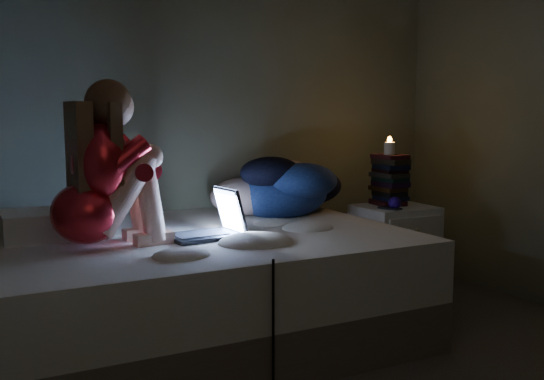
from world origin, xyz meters
TOP-DOWN VIEW (x-y plane):
  - wall_back at (0.00, 1.91)m, footprint 3.60×0.02m
  - bed at (-0.34, 1.10)m, footprint 2.12×1.59m
  - pillow at (-1.05, 1.32)m, footprint 0.49×0.35m
  - woman at (-0.95, 0.97)m, footprint 0.52×0.37m
  - laptop at (-0.37, 0.95)m, footprint 0.40×0.30m
  - clothes_pile at (0.33, 1.43)m, footprint 0.69×0.58m
  - nightstand at (1.04, 1.18)m, footprint 0.47×0.42m
  - book_stack at (1.04, 1.25)m, footprint 0.19×0.25m
  - candle at (1.04, 1.25)m, footprint 0.07×0.07m
  - phone at (0.93, 1.09)m, footprint 0.11×0.15m
  - blue_orb at (0.95, 1.07)m, footprint 0.08×0.08m

SIDE VIEW (x-z plane):
  - bed at x=-0.34m, z-range 0.00..0.58m
  - nightstand at x=1.04m, z-range 0.00..0.62m
  - phone at x=0.93m, z-range 0.62..0.63m
  - pillow at x=-1.05m, z-range 0.58..0.72m
  - blue_orb at x=0.95m, z-range 0.62..0.70m
  - laptop at x=-0.37m, z-range 0.58..0.85m
  - clothes_pile at x=0.33m, z-range 0.58..0.97m
  - book_stack at x=1.04m, z-range 0.62..0.93m
  - candle at x=1.04m, z-range 0.93..1.01m
  - woman at x=-0.95m, z-range 0.58..1.38m
  - wall_back at x=0.00m, z-range 0.00..2.60m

